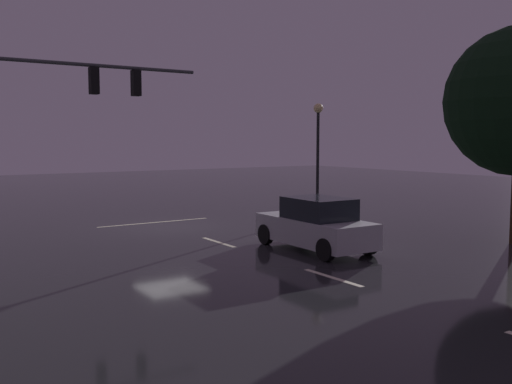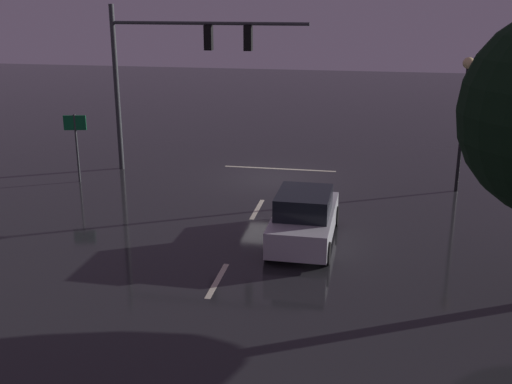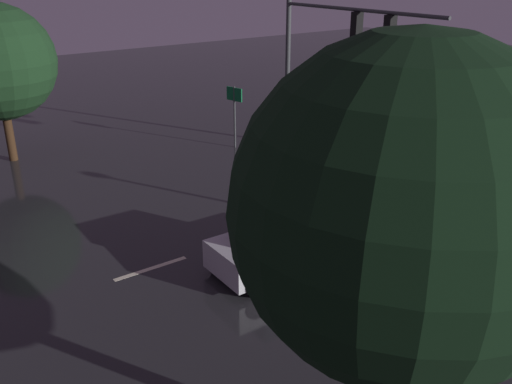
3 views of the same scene
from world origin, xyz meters
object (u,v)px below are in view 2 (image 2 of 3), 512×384
traffic_signal_assembly (174,58)px  street_lamp_left_kerb (465,99)px  route_sign (76,133)px  car_approaching (304,218)px

traffic_signal_assembly → street_lamp_left_kerb: size_ratio=1.61×
street_lamp_left_kerb → route_sign: street_lamp_left_kerb is taller
route_sign → traffic_signal_assembly: bearing=-147.0°
traffic_signal_assembly → route_sign: bearing=33.0°
traffic_signal_assembly → route_sign: size_ratio=2.95×
street_lamp_left_kerb → traffic_signal_assembly: bearing=-3.9°
traffic_signal_assembly → car_approaching: traffic_signal_assembly is taller
traffic_signal_assembly → street_lamp_left_kerb: bearing=176.1°
traffic_signal_assembly → route_sign: (3.54, 2.30, -2.85)m
car_approaching → route_sign: (9.89, -4.94, 1.24)m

